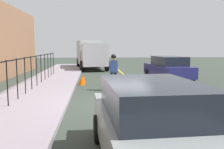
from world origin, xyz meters
The scene contains 10 objects.
ground_plane centered at (0.00, 0.00, 0.00)m, with size 80.00×80.00×0.00m, color #363E35.
lane_line_centre centered at (0.00, -1.60, 0.00)m, with size 36.00×0.12×0.01m, color yellow.
sidewalk centered at (0.00, 3.40, 0.07)m, with size 40.00×3.20×0.15m, color gray.
iron_fence centered at (1.00, 3.80, 1.25)m, with size 16.97×0.04×1.60m.
cyclist_lead centered at (2.84, -0.18, 0.91)m, with size 1.71×0.38×1.83m.
patrol_sedan centered at (6.13, -3.99, 0.82)m, with size 4.57×2.29×1.58m.
parked_sedan_rear centered at (-5.22, -0.19, 0.82)m, with size 4.49×2.11×1.58m.
box_truck_background centered at (15.06, 0.99, 1.55)m, with size 6.95×3.22×2.78m.
traffic_cone_near centered at (4.78, 1.49, 0.26)m, with size 0.36×0.36×0.52m, color #F35303.
traffic_cone_far centered at (5.73, 1.47, 0.23)m, with size 0.36×0.36×0.46m, color #E74E07.
Camera 1 is at (-9.33, 0.88, 2.20)m, focal length 39.51 mm.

